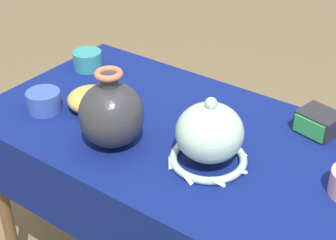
{
  "coord_description": "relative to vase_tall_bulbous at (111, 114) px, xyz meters",
  "views": [
    {
      "loc": [
        0.73,
        -1.08,
        1.59
      ],
      "look_at": [
        0.0,
        -0.09,
        0.82
      ],
      "focal_mm": 55.0,
      "sensor_mm": 36.0,
      "label": 1
    }
  ],
  "objects": [
    {
      "name": "pot_squat_teal",
      "position": [
        -0.4,
        0.32,
        -0.07
      ],
      "size": [
        0.11,
        0.11,
        0.07
      ],
      "primitive_type": "cylinder",
      "color": "teal",
      "rests_on": "display_table"
    },
    {
      "name": "mosaic_tile_box",
      "position": [
        0.46,
        0.41,
        -0.07
      ],
      "size": [
        0.13,
        0.12,
        0.07
      ],
      "rotation": [
        0.0,
        0.0,
        -0.2
      ],
      "color": "#232328",
      "rests_on": "display_table"
    },
    {
      "name": "bowl_shallow_ochre",
      "position": [
        -0.19,
        0.11,
        -0.07
      ],
      "size": [
        0.15,
        0.15,
        0.07
      ],
      "primitive_type": "ellipsoid",
      "color": "gold",
      "rests_on": "display_table"
    },
    {
      "name": "pot_squat_cobalt",
      "position": [
        -0.3,
        0.01,
        -0.07
      ],
      "size": [
        0.11,
        0.11,
        0.07
      ],
      "primitive_type": "cylinder",
      "color": "#3851A8",
      "rests_on": "display_table"
    },
    {
      "name": "display_table",
      "position": [
        0.14,
        0.15,
        -0.18
      ],
      "size": [
        1.29,
        0.7,
        0.73
      ],
      "color": "brown",
      "rests_on": "ground_plane"
    },
    {
      "name": "vase_tall_bulbous",
      "position": [
        0.0,
        0.0,
        0.0
      ],
      "size": [
        0.19,
        0.19,
        0.24
      ],
      "color": "#2D2D33",
      "rests_on": "display_table"
    },
    {
      "name": "vase_dome_bell",
      "position": [
        0.28,
        0.09,
        -0.02
      ],
      "size": [
        0.23,
        0.23,
        0.21
      ],
      "color": "#A8CCB7",
      "rests_on": "display_table"
    }
  ]
}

